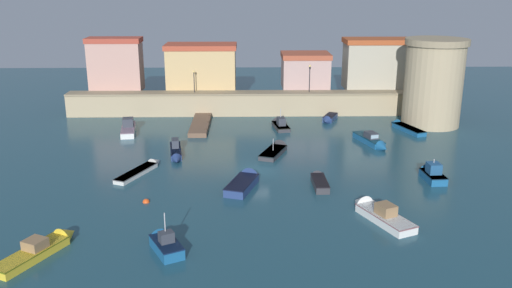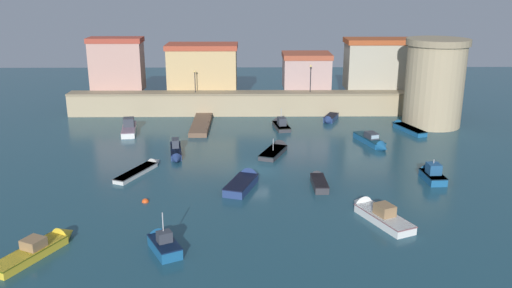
{
  "view_description": "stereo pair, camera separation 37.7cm",
  "coord_description": "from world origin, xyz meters",
  "px_view_note": "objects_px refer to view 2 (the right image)",
  "views": [
    {
      "loc": [
        -1.05,
        -51.55,
        18.55
      ],
      "look_at": [
        0.0,
        4.67,
        1.34
      ],
      "focal_mm": 37.92,
      "sensor_mm": 36.0,
      "label": 1
    },
    {
      "loc": [
        -0.67,
        -51.56,
        18.55
      ],
      "look_at": [
        0.0,
        4.67,
        1.34
      ],
      "focal_mm": 37.92,
      "sensor_mm": 36.0,
      "label": 2
    }
  ],
  "objects_px": {
    "fortress_tower": "(434,82)",
    "moored_boat_10": "(129,127)",
    "quay_lamp_0": "(195,77)",
    "moored_boat_6": "(41,247)",
    "moored_boat_0": "(376,212)",
    "moored_boat_8": "(176,151)",
    "moored_boat_1": "(143,169)",
    "moored_boat_4": "(280,124)",
    "moored_boat_2": "(431,173)",
    "mooring_buoy_0": "(145,202)",
    "moored_boat_11": "(330,118)",
    "moored_boat_5": "(318,181)",
    "moored_boat_12": "(373,141)",
    "moored_boat_9": "(245,181)",
    "moored_boat_13": "(405,127)",
    "moored_boat_3": "(277,149)",
    "moored_boat_7": "(162,242)",
    "quay_lamp_1": "(311,74)"
  },
  "relations": [
    {
      "from": "fortress_tower",
      "to": "moored_boat_13",
      "type": "bearing_deg",
      "value": -150.45
    },
    {
      "from": "mooring_buoy_0",
      "to": "moored_boat_2",
      "type": "bearing_deg",
      "value": 11.31
    },
    {
      "from": "moored_boat_2",
      "to": "moored_boat_3",
      "type": "relative_size",
      "value": 0.67
    },
    {
      "from": "moored_boat_11",
      "to": "moored_boat_13",
      "type": "bearing_deg",
      "value": 87.62
    },
    {
      "from": "moored_boat_5",
      "to": "moored_boat_4",
      "type": "bearing_deg",
      "value": 5.8
    },
    {
      "from": "fortress_tower",
      "to": "moored_boat_10",
      "type": "xyz_separation_m",
      "value": [
        -39.35,
        -2.36,
        -5.18
      ]
    },
    {
      "from": "moored_boat_4",
      "to": "moored_boat_10",
      "type": "relative_size",
      "value": 0.75
    },
    {
      "from": "moored_boat_10",
      "to": "moored_boat_7",
      "type": "bearing_deg",
      "value": -173.09
    },
    {
      "from": "moored_boat_2",
      "to": "moored_boat_10",
      "type": "xyz_separation_m",
      "value": [
        -32.86,
        17.81,
        -0.02
      ]
    },
    {
      "from": "moored_boat_12",
      "to": "mooring_buoy_0",
      "type": "bearing_deg",
      "value": -71.54
    },
    {
      "from": "moored_boat_9",
      "to": "moored_boat_13",
      "type": "height_order",
      "value": "moored_boat_9"
    },
    {
      "from": "moored_boat_8",
      "to": "moored_boat_12",
      "type": "height_order",
      "value": "moored_boat_8"
    },
    {
      "from": "moored_boat_0",
      "to": "moored_boat_2",
      "type": "bearing_deg",
      "value": -63.7
    },
    {
      "from": "moored_boat_0",
      "to": "moored_boat_5",
      "type": "relative_size",
      "value": 1.42
    },
    {
      "from": "moored_boat_1",
      "to": "moored_boat_6",
      "type": "xyz_separation_m",
      "value": [
        -4.0,
        -16.75,
        0.16
      ]
    },
    {
      "from": "moored_boat_4",
      "to": "moored_boat_5",
      "type": "distance_m",
      "value": 20.8
    },
    {
      "from": "moored_boat_1",
      "to": "moored_boat_9",
      "type": "relative_size",
      "value": 1.12
    },
    {
      "from": "moored_boat_12",
      "to": "moored_boat_8",
      "type": "bearing_deg",
      "value": -97.43
    },
    {
      "from": "moored_boat_0",
      "to": "moored_boat_8",
      "type": "distance_m",
      "value": 24.53
    },
    {
      "from": "moored_boat_5",
      "to": "moored_boat_8",
      "type": "height_order",
      "value": "moored_boat_8"
    },
    {
      "from": "moored_boat_4",
      "to": "moored_boat_9",
      "type": "bearing_deg",
      "value": 158.74
    },
    {
      "from": "quay_lamp_0",
      "to": "moored_boat_5",
      "type": "height_order",
      "value": "quay_lamp_0"
    },
    {
      "from": "fortress_tower",
      "to": "moored_boat_12",
      "type": "relative_size",
      "value": 1.63
    },
    {
      "from": "moored_boat_6",
      "to": "moored_boat_7",
      "type": "bearing_deg",
      "value": -61.82
    },
    {
      "from": "moored_boat_0",
      "to": "moored_boat_4",
      "type": "bearing_deg",
      "value": -11.48
    },
    {
      "from": "fortress_tower",
      "to": "moored_boat_6",
      "type": "relative_size",
      "value": 1.6
    },
    {
      "from": "moored_boat_2",
      "to": "moored_boat_8",
      "type": "bearing_deg",
      "value": 70.13
    },
    {
      "from": "moored_boat_6",
      "to": "mooring_buoy_0",
      "type": "relative_size",
      "value": 11.58
    },
    {
      "from": "moored_boat_8",
      "to": "moored_boat_4",
      "type": "bearing_deg",
      "value": 125.67
    },
    {
      "from": "moored_boat_6",
      "to": "moored_boat_8",
      "type": "height_order",
      "value": "moored_boat_8"
    },
    {
      "from": "moored_boat_2",
      "to": "moored_boat_0",
      "type": "bearing_deg",
      "value": 136.84
    },
    {
      "from": "moored_boat_11",
      "to": "quay_lamp_1",
      "type": "bearing_deg",
      "value": -125.64
    },
    {
      "from": "moored_boat_8",
      "to": "moored_boat_9",
      "type": "distance_m",
      "value": 11.78
    },
    {
      "from": "moored_boat_3",
      "to": "moored_boat_13",
      "type": "distance_m",
      "value": 19.2
    },
    {
      "from": "quay_lamp_0",
      "to": "moored_boat_10",
      "type": "distance_m",
      "value": 12.37
    },
    {
      "from": "moored_boat_10",
      "to": "moored_boat_5",
      "type": "bearing_deg",
      "value": -140.25
    },
    {
      "from": "moored_boat_2",
      "to": "moored_boat_7",
      "type": "distance_m",
      "value": 27.55
    },
    {
      "from": "mooring_buoy_0",
      "to": "moored_boat_11",
      "type": "bearing_deg",
      "value": 54.01
    },
    {
      "from": "moored_boat_0",
      "to": "moored_boat_12",
      "type": "bearing_deg",
      "value": -35.66
    },
    {
      "from": "moored_boat_9",
      "to": "mooring_buoy_0",
      "type": "height_order",
      "value": "moored_boat_9"
    },
    {
      "from": "quay_lamp_0",
      "to": "moored_boat_6",
      "type": "bearing_deg",
      "value": -100.02
    },
    {
      "from": "moored_boat_6",
      "to": "moored_boat_10",
      "type": "distance_m",
      "value": 32.03
    },
    {
      "from": "moored_boat_2",
      "to": "mooring_buoy_0",
      "type": "distance_m",
      "value": 27.14
    },
    {
      "from": "moored_boat_1",
      "to": "moored_boat_10",
      "type": "relative_size",
      "value": 0.96
    },
    {
      "from": "moored_boat_7",
      "to": "moored_boat_13",
      "type": "distance_m",
      "value": 41.17
    },
    {
      "from": "moored_boat_6",
      "to": "moored_boat_3",
      "type": "bearing_deg",
      "value": -11.9
    },
    {
      "from": "moored_boat_12",
      "to": "moored_boat_13",
      "type": "height_order",
      "value": "moored_boat_12"
    },
    {
      "from": "moored_boat_0",
      "to": "moored_boat_11",
      "type": "xyz_separation_m",
      "value": [
        0.7,
        31.02,
        -0.06
      ]
    },
    {
      "from": "quay_lamp_0",
      "to": "moored_boat_6",
      "type": "height_order",
      "value": "quay_lamp_0"
    },
    {
      "from": "moored_boat_8",
      "to": "moored_boat_10",
      "type": "bearing_deg",
      "value": -153.47
    }
  ]
}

